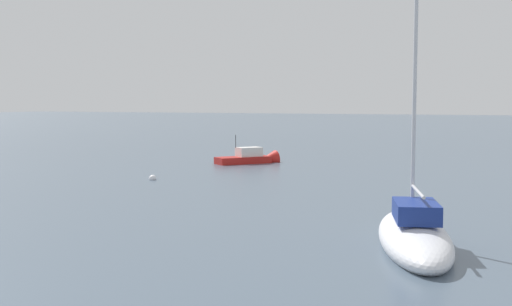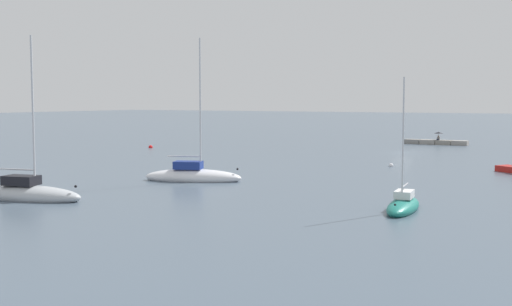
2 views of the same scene
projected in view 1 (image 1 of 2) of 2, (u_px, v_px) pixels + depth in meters
The scene contains 3 objects.
sailboat_white_near at pixel (414, 235), 21.65m from camera, with size 8.71×5.08×12.49m.
motorboat_red_near at pixel (253, 159), 52.11m from camera, with size 5.45×4.50×3.07m.
mooring_buoy_mid at pixel (153, 179), 40.64m from camera, with size 0.49×0.49×0.49m.
Camera 1 is at (28.88, 42.46, 5.07)m, focal length 42.97 mm.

